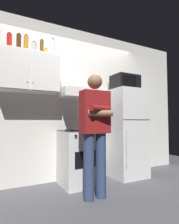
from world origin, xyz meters
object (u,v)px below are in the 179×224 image
Objects in this scene: bottle_soda_red at (9,41)px; bottle_beer_brown at (42,47)px; bottle_liquor_amber at (26,44)px; bottle_vodka_clear at (53,48)px; microwave at (125,83)px; stove_oven at (80,157)px; range_hood at (77,87)px; bottle_canister_steel at (34,48)px; person_standing at (95,129)px; refrigerator at (126,133)px; bottle_rum_dark at (19,43)px; upper_cabinet at (28,72)px; bottle_spice_jar at (46,53)px.

bottle_beer_brown is at bearing -1.53° from bottle_soda_red.
bottle_vodka_clear is (0.41, -0.05, 0.00)m from bottle_liquor_amber.
microwave is 1.46m from bottle_vodka_clear.
stove_oven is 1.17× the size of range_hood.
bottle_soda_red is (-1.08, -0.01, 0.57)m from range_hood.
bottle_canister_steel is (-0.72, 0.15, 1.71)m from stove_oven.
person_standing is (-0.05, -0.61, 0.47)m from stove_oven.
person_standing is 1.68m from bottle_liquor_amber.
bottle_liquor_amber is at bearing -175.70° from bottle_canister_steel.
refrigerator is 5.60× the size of bottle_rum_dark.
bottle_canister_steel reaches higher than microwave.
bottle_liquor_amber is at bearing 136.55° from person_standing.
person_standing is (0.75, -0.73, -0.85)m from upper_cabinet.
bottle_vodka_clear is 0.18m from bottle_beer_brown.
bottle_vodka_clear is (-1.38, 0.09, 1.39)m from refrigerator.
bottle_vodka_clear is (0.37, -0.03, 0.44)m from upper_cabinet.
bottle_spice_jar is (-1.48, 0.15, 1.31)m from refrigerator.
bottle_soda_red is 1.03× the size of bottle_beer_brown.
bottle_beer_brown reaches higher than bottle_spice_jar.
microwave is at bearing -2.63° from bottle_soda_red.
bottle_liquor_amber is 2.13× the size of bottle_spice_jar.
bottle_liquor_amber is at bearing 156.13° from upper_cabinet.
range_hood reaches higher than refrigerator.
bottle_vodka_clear is at bearing -175.43° from range_hood.
bottle_liquor_amber is (-0.04, 0.02, 0.44)m from upper_cabinet.
person_standing is 5.73× the size of bottle_vodka_clear.
bottle_beer_brown reaches higher than stove_oven.
bottle_canister_steel reaches higher than person_standing.
bottle_soda_red is (-0.24, -0.03, -0.02)m from bottle_liquor_amber.
stove_oven is 3.06× the size of bottle_rum_dark.
bottle_soda_red is at bearing 178.47° from bottle_beer_brown.
upper_cabinet is at bearing 171.10° from stove_oven.
bottle_rum_dark is (-0.94, 0.15, 1.75)m from stove_oven.
person_standing is 6.83× the size of bottle_beer_brown.
bottle_rum_dark is (-0.89, 0.76, 1.29)m from person_standing.
bottle_beer_brown is at bearing 177.48° from bottle_vodka_clear.
bottle_rum_dark and bottle_vodka_clear have the same top height.
range_hood is at bearing 172.45° from refrigerator.
person_standing is 12.19× the size of bottle_spice_jar.
refrigerator is 1.17m from person_standing.
range_hood is 1.25m from refrigerator.
range_hood is 5.58× the size of bottle_spice_jar.
bottle_soda_red is at bearing -175.46° from bottle_spice_jar.
refrigerator is at bearing -4.58° from bottle_rum_dark.
bottle_rum_dark reaches higher than refrigerator.
range_hood is (0.80, 0.00, -0.15)m from upper_cabinet.
bottle_liquor_amber is (-0.84, 0.02, 0.59)m from range_hood.
person_standing is 1.55m from bottle_beer_brown.
person_standing is at bearing -48.57° from bottle_canister_steel.
bottle_rum_dark is 2.12× the size of bottle_spice_jar.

